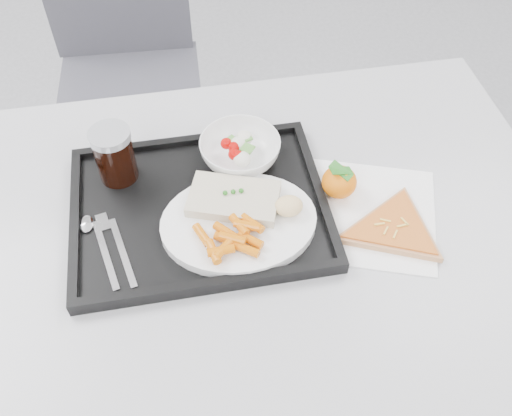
# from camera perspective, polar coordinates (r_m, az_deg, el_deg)

# --- Properties ---
(table) EXTENTS (1.20, 0.80, 0.75)m
(table) POSITION_cam_1_polar(r_m,az_deg,el_deg) (1.06, -2.09, -4.22)
(table) COLOR #B0B0B2
(table) RESTS_ON ground
(chair) EXTENTS (0.44, 0.44, 0.93)m
(chair) POSITION_cam_1_polar(r_m,az_deg,el_deg) (1.80, -12.99, 14.97)
(chair) COLOR #3D3C44
(chair) RESTS_ON ground
(tray) EXTENTS (0.45, 0.35, 0.03)m
(tray) POSITION_cam_1_polar(r_m,az_deg,el_deg) (1.03, -5.65, -0.06)
(tray) COLOR black
(tray) RESTS_ON table
(dinner_plate) EXTENTS (0.27, 0.27, 0.02)m
(dinner_plate) POSITION_cam_1_polar(r_m,az_deg,el_deg) (0.98, -1.74, -1.47)
(dinner_plate) COLOR white
(dinner_plate) RESTS_ON tray
(fish_fillet) EXTENTS (0.18, 0.14, 0.03)m
(fish_fillet) POSITION_cam_1_polar(r_m,az_deg,el_deg) (0.99, -2.23, 0.93)
(fish_fillet) COLOR beige
(fish_fillet) RESTS_ON dinner_plate
(bread_roll) EXTENTS (0.06, 0.06, 0.03)m
(bread_roll) POSITION_cam_1_polar(r_m,az_deg,el_deg) (0.97, 3.29, 0.20)
(bread_roll) COLOR #D7B97D
(bread_roll) RESTS_ON dinner_plate
(salad_bowl) EXTENTS (0.15, 0.15, 0.05)m
(salad_bowl) POSITION_cam_1_polar(r_m,az_deg,el_deg) (1.08, -1.60, 5.78)
(salad_bowl) COLOR white
(salad_bowl) RESTS_ON tray
(cola_glass) EXTENTS (0.07, 0.07, 0.11)m
(cola_glass) POSITION_cam_1_polar(r_m,az_deg,el_deg) (1.06, -13.99, 5.26)
(cola_glass) COLOR black
(cola_glass) RESTS_ON tray
(cutlery) EXTENTS (0.10, 0.17, 0.01)m
(cutlery) POSITION_cam_1_polar(r_m,az_deg,el_deg) (1.00, -14.97, -3.16)
(cutlery) COLOR silver
(cutlery) RESTS_ON tray
(napkin) EXTENTS (0.32, 0.31, 0.00)m
(napkin) POSITION_cam_1_polar(r_m,az_deg,el_deg) (1.04, 10.77, -0.49)
(napkin) COLOR white
(napkin) RESTS_ON table
(tangerine) EXTENTS (0.08, 0.08, 0.07)m
(tangerine) POSITION_cam_1_polar(r_m,az_deg,el_deg) (1.04, 8.33, 2.61)
(tangerine) COLOR #FF9F0B
(tangerine) RESTS_ON napkin
(pizza_slice) EXTENTS (0.23, 0.23, 0.02)m
(pizza_slice) POSITION_cam_1_polar(r_m,az_deg,el_deg) (1.02, 13.59, -2.00)
(pizza_slice) COLOR #E1AC73
(pizza_slice) RESTS_ON napkin
(carrot_pile) EXTENTS (0.12, 0.09, 0.02)m
(carrot_pile) POSITION_cam_1_polar(r_m,az_deg,el_deg) (0.94, -2.43, -3.01)
(carrot_pile) COLOR #D26509
(carrot_pile) RESTS_ON dinner_plate
(salad_contents) EXTENTS (0.06, 0.09, 0.03)m
(salad_contents) POSITION_cam_1_polar(r_m,az_deg,el_deg) (1.07, -1.74, 6.03)
(salad_contents) COLOR #A90603
(salad_contents) RESTS_ON salad_bowl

